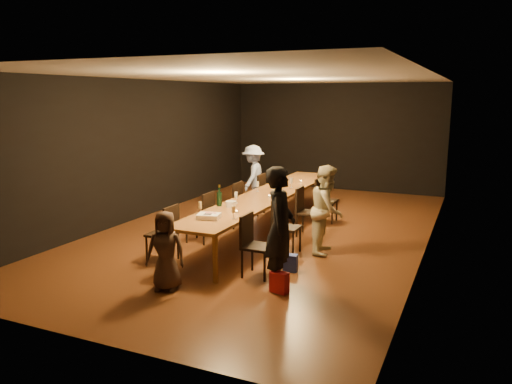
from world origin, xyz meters
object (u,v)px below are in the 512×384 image
at_px(chair_right_1, 287,227).
at_px(chair_right_2, 309,212).
at_px(child, 166,251).
at_px(chair_right_0, 258,246).
at_px(woman_tan, 327,209).
at_px(chair_left_3, 254,194).
at_px(table, 268,196).
at_px(chair_right_3, 326,200).
at_px(birthday_cake, 209,216).
at_px(ice_bucket, 278,186).
at_px(plate_stack, 231,204).
at_px(chair_left_0, 162,233).
at_px(chair_left_1, 200,217).
at_px(man_blue, 253,177).
at_px(woman_birthday, 280,228).
at_px(chair_left_2, 230,204).
at_px(champagne_bottle, 219,195).

xyz_separation_m(chair_right_1, chair_right_2, (0.00, 1.20, 0.00)).
bearing_deg(chair_right_1, child, -23.50).
xyz_separation_m(chair_right_0, woman_tan, (0.60, 1.53, 0.29)).
bearing_deg(chair_left_3, table, -144.69).
bearing_deg(chair_right_3, chair_right_2, -0.00).
height_order(chair_left_3, birthday_cake, chair_left_3).
bearing_deg(ice_bucket, birthday_cake, -93.19).
xyz_separation_m(chair_left_3, plate_stack, (0.72, -2.55, 0.34)).
height_order(chair_left_0, woman_tan, woman_tan).
height_order(woman_tan, ice_bucket, woman_tan).
xyz_separation_m(table, chair_left_1, (-0.85, -1.20, -0.24)).
height_order(man_blue, plate_stack, man_blue).
relative_size(chair_right_0, child, 0.84).
bearing_deg(chair_right_0, table, -160.50).
xyz_separation_m(chair_right_1, woman_tan, (0.60, 0.33, 0.29)).
bearing_deg(birthday_cake, woman_birthday, -30.07).
relative_size(table, chair_left_0, 6.45).
bearing_deg(chair_left_2, champagne_bottle, -159.87).
bearing_deg(chair_left_2, ice_bucket, -70.64).
bearing_deg(champagne_bottle, woman_tan, 15.17).
bearing_deg(chair_right_3, birthday_cake, -14.95).
bearing_deg(chair_left_1, table, -35.31).
bearing_deg(ice_bucket, chair_right_1, -63.02).
height_order(chair_right_2, child, child).
xyz_separation_m(chair_left_3, ice_bucket, (0.92, -0.88, 0.38)).
distance_m(chair_right_3, man_blue, 2.11).
bearing_deg(birthday_cake, chair_left_0, 178.83).
height_order(chair_right_3, birthday_cake, chair_right_3).
height_order(chair_right_3, chair_left_1, same).
bearing_deg(chair_right_0, child, -43.85).
relative_size(chair_left_2, ice_bucket, 4.75).
height_order(chair_right_0, champagne_bottle, champagne_bottle).
bearing_deg(plate_stack, chair_right_0, -46.88).
bearing_deg(ice_bucket, chair_left_2, -160.64).
relative_size(chair_left_0, birthday_cake, 2.36).
distance_m(child, ice_bucket, 3.73).
bearing_deg(woman_tan, child, 142.87).
distance_m(chair_right_0, ice_bucket, 2.86).
distance_m(man_blue, birthday_cake, 4.21).
xyz_separation_m(woman_tan, plate_stack, (-1.58, -0.49, 0.05)).
distance_m(chair_left_1, plate_stack, 0.81).
xyz_separation_m(chair_right_0, chair_left_1, (-1.70, 1.20, 0.00)).
xyz_separation_m(chair_right_2, chair_left_1, (-1.70, -1.20, 0.00)).
relative_size(chair_right_1, woman_tan, 0.62).
bearing_deg(chair_right_3, chair_left_3, -90.00).
relative_size(child, birthday_cake, 2.82).
xyz_separation_m(chair_right_3, champagne_bottle, (-1.20, -2.56, 0.47)).
xyz_separation_m(woman_tan, champagne_bottle, (-1.80, -0.49, 0.18)).
bearing_deg(man_blue, chair_left_0, -3.86).
height_order(chair_right_0, chair_right_2, same).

